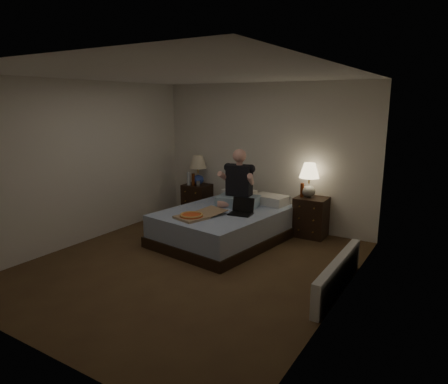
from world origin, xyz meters
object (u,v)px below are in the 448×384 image
Objects in this scene: nightstand_right at (311,217)px; laptop at (241,207)px; bed at (224,225)px; beer_bottle_left at (193,179)px; soda_can at (198,183)px; radiator at (338,275)px; beer_bottle_right at (302,190)px; water_bottle at (189,179)px; lamp_right at (309,180)px; nightstand_left at (197,200)px; person at (238,178)px; lamp_left at (198,170)px; pizza_box at (191,216)px.

nightstand_right is 1.92× the size of laptop.
beer_bottle_left is at bearing 153.00° from bed.
bed is at bearing -37.36° from soda_can.
radiator is (2.05, -0.80, -0.05)m from bed.
soda_can is 0.43× the size of beer_bottle_right.
laptop is (1.64, -0.90, -0.13)m from water_bottle.
lamp_right is at bearing 3.42° from water_bottle.
nightstand_left is (-1.19, 0.94, 0.06)m from bed.
soda_can is (-1.08, 0.83, 0.42)m from bed.
person is (1.25, -0.48, 0.23)m from beer_bottle_left.
nightstand_left is 6.26× the size of soda_can.
lamp_left is at bearing 178.66° from beer_bottle_right.
lamp_left reaches higher than beer_bottle_left.
beer_bottle_left reaches higher than radiator.
pizza_box is (-1.10, -1.55, -0.22)m from beer_bottle_right.
beer_bottle_left is 0.68× the size of laptop.
beer_bottle_right is 0.68× the size of laptop.
laptop is (0.30, -0.45, -0.35)m from person.
radiator is at bearing -27.41° from soda_can.
beer_bottle_right reaches higher than nightstand_left.
beer_bottle_left is 1.00× the size of beer_bottle_right.
laptop reaches higher than nightstand_left.
laptop is at bearing -64.46° from person.
pizza_box is at bearing -110.05° from person.
soda_can is 0.29× the size of laptop.
nightstand_right is at bearing 3.24° from soda_can.
pizza_box is at bearing -96.41° from bed.
pizza_box is (1.04, -1.48, -0.20)m from beer_bottle_left.
laptop is at bearing -123.37° from lamp_right.
lamp_left is at bearing 75.69° from beer_bottle_left.
bed is 1.40m from beer_bottle_right.
water_bottle is at bearing -130.92° from lamp_left.
beer_bottle_left reaches higher than bed.
laptop is at bearing -28.81° from water_bottle.
bed is 1.26× the size of radiator.
water_bottle is at bearing -177.71° from beer_bottle_right.
water_bottle reaches higher than nightstand_left.
lamp_right reaches higher than pizza_box.
soda_can is at bearing -49.12° from nightstand_left.
nightstand_left is 0.47m from water_bottle.
lamp_left is 1.65× the size of laptop.
laptop reaches higher than bed.
bed is 20.17× the size of soda_can.
beer_bottle_right is (2.11, -0.05, -0.14)m from lamp_left.
laptop is at bearing -34.41° from lamp_left.
beer_bottle_right is at bearing -163.09° from nightstand_right.
pizza_box is at bearing 176.11° from radiator.
bed is 3.08× the size of nightstand_right.
pizza_box is (1.13, -1.46, -0.21)m from water_bottle.
water_bottle reaches higher than soda_can.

